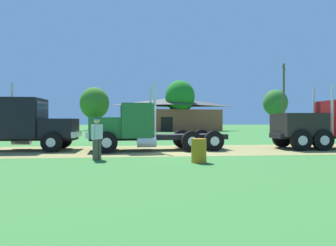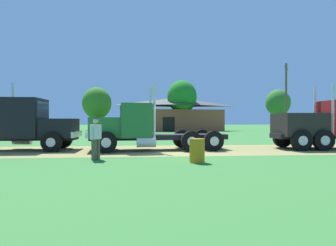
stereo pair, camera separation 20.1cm
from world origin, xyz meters
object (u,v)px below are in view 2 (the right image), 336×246
object	(u,v)px
truck_near_left	(329,126)
truck_foreground_white	(138,128)
utility_pole_near	(286,96)
steel_barrel	(197,151)
visitor_walking_mid	(96,136)
shed_building	(177,115)
truck_near_right	(25,126)

from	to	relation	value
truck_near_left	truck_foreground_white	bearing A→B (deg)	-179.94
utility_pole_near	steel_barrel	bearing A→B (deg)	-123.57
visitor_walking_mid	utility_pole_near	world-z (taller)	utility_pole_near
visitor_walking_mid	steel_barrel	world-z (taller)	visitor_walking_mid
visitor_walking_mid	steel_barrel	xyz separation A→B (m)	(4.14, -1.16, -0.53)
shed_building	utility_pole_near	size ratio (longest dim) A/B	1.67
truck_near_right	steel_barrel	world-z (taller)	truck_near_right
visitor_walking_mid	shed_building	world-z (taller)	shed_building
steel_barrel	shed_building	bearing A→B (deg)	84.69
truck_near_left	shed_building	distance (m)	30.43
truck_near_right	utility_pole_near	distance (m)	31.90
truck_near_left	truck_near_right	size ratio (longest dim) A/B	0.82
truck_foreground_white	visitor_walking_mid	bearing A→B (deg)	-115.32
visitor_walking_mid	truck_near_right	bearing A→B (deg)	137.47
truck_near_left	visitor_walking_mid	bearing A→B (deg)	-164.19
truck_foreground_white	visitor_walking_mid	world-z (taller)	truck_foreground_white
visitor_walking_mid	steel_barrel	size ratio (longest dim) A/B	1.90
truck_near_left	shed_building	xyz separation A→B (m)	(-5.54, 29.89, 1.25)
shed_building	truck_near_left	bearing A→B (deg)	-79.50
truck_foreground_white	truck_near_right	world-z (taller)	truck_near_right
utility_pole_near	truck_foreground_white	bearing A→B (deg)	-133.39
steel_barrel	truck_near_left	bearing A→B (deg)	28.76
truck_near_right	visitor_walking_mid	xyz separation A→B (m)	(4.60, -4.22, -0.34)
truck_near_left	steel_barrel	xyz separation A→B (m)	(-8.77, -4.81, -0.89)
truck_near_left	visitor_walking_mid	world-z (taller)	truck_near_left
truck_near_right	visitor_walking_mid	distance (m)	6.25
truck_foreground_white	utility_pole_near	size ratio (longest dim) A/B	0.86
truck_foreground_white	utility_pole_near	xyz separation A→B (m)	(18.81, 19.90, 3.60)
visitor_walking_mid	truck_near_left	bearing A→B (deg)	15.81
truck_foreground_white	truck_near_right	xyz separation A→B (m)	(-6.33, 0.58, 0.11)
truck_near_right	steel_barrel	distance (m)	10.30
truck_foreground_white	truck_near_left	distance (m)	11.19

